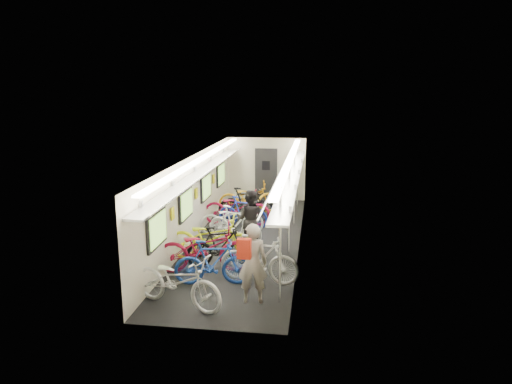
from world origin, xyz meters
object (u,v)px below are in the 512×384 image
(bicycle_1, at_px, (213,263))
(passenger_mid, at_px, (250,219))
(bicycle_0, at_px, (178,281))
(passenger_near, at_px, (252,263))
(backpack, at_px, (244,249))

(bicycle_1, height_order, passenger_mid, passenger_mid)
(bicycle_0, distance_m, passenger_near, 1.50)
(bicycle_1, relative_size, passenger_near, 1.03)
(backpack, bearing_deg, bicycle_0, 179.14)
(passenger_mid, bearing_deg, passenger_near, 109.04)
(bicycle_0, xyz_separation_m, passenger_near, (1.42, 0.40, 0.29))
(bicycle_1, bearing_deg, passenger_mid, -20.00)
(passenger_mid, bearing_deg, bicycle_0, 85.57)
(bicycle_0, relative_size, passenger_mid, 1.27)
(passenger_near, bearing_deg, bicycle_0, 9.76)
(bicycle_0, bearing_deg, passenger_near, -54.23)
(bicycle_0, height_order, backpack, backpack)
(passenger_mid, relative_size, backpack, 4.22)
(passenger_near, distance_m, passenger_mid, 3.21)
(passenger_near, distance_m, backpack, 0.65)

